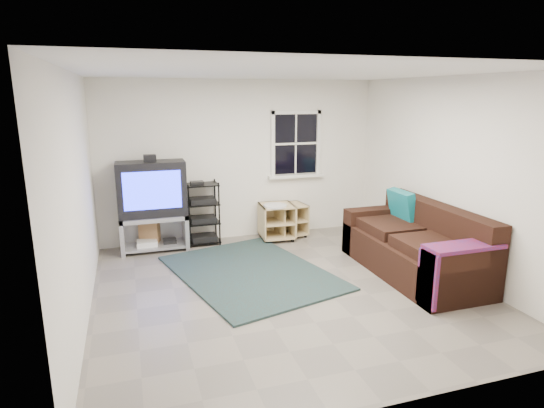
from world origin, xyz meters
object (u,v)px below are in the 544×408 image
object	(u,v)px
av_rack	(203,217)
side_table_right	(276,219)
sofa	(416,248)
tv_unit	(152,199)
side_table_left	(290,219)

from	to	relation	value
av_rack	side_table_right	distance (m)	1.21
av_rack	sofa	xyz separation A→B (m)	(2.52, -2.12, -0.09)
tv_unit	av_rack	world-z (taller)	tv_unit
tv_unit	av_rack	size ratio (longest dim) A/B	1.46
sofa	tv_unit	bearing A→B (deg)	148.03
av_rack	sofa	world-z (taller)	av_rack
tv_unit	side_table_right	size ratio (longest dim) A/B	2.40
tv_unit	sofa	world-z (taller)	tv_unit
side_table_right	sofa	xyz separation A→B (m)	(1.32, -2.00, 0.01)
side_table_left	side_table_right	world-z (taller)	side_table_right
tv_unit	sofa	bearing A→B (deg)	-31.97
av_rack	side_table_right	bearing A→B (deg)	-5.86
av_rack	side_table_left	size ratio (longest dim) A/B	1.85
side_table_left	sofa	size ratio (longest dim) A/B	0.25
tv_unit	side_table_right	bearing A→B (deg)	-1.56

